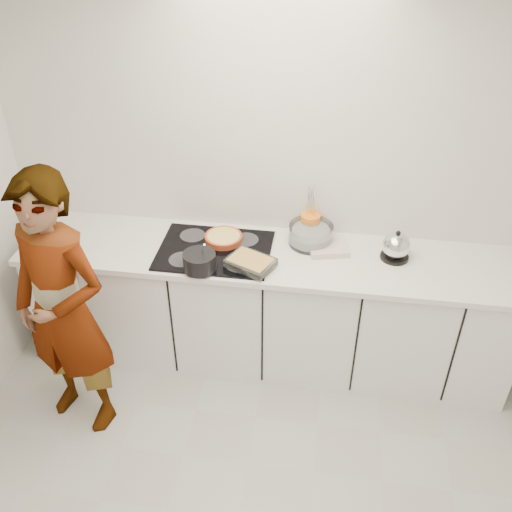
# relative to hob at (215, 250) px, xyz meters

# --- Properties ---
(ceiling) EXTENTS (3.60, 3.20, 0.00)m
(ceiling) POSITION_rel_hob_xyz_m (0.35, -1.26, 1.68)
(ceiling) COLOR white
(ceiling) RESTS_ON wall_back
(wall_back) EXTENTS (3.60, 0.00, 2.60)m
(wall_back) POSITION_rel_hob_xyz_m (0.35, 0.34, 0.38)
(wall_back) COLOR white
(wall_back) RESTS_ON ground
(base_cabinets) EXTENTS (3.20, 0.58, 0.87)m
(base_cabinets) POSITION_rel_hob_xyz_m (0.35, 0.02, -0.48)
(base_cabinets) COLOR white
(base_cabinets) RESTS_ON floor
(countertop) EXTENTS (3.24, 0.64, 0.04)m
(countertop) POSITION_rel_hob_xyz_m (0.35, 0.02, -0.03)
(countertop) COLOR white
(countertop) RESTS_ON base_cabinets
(hob) EXTENTS (0.72, 0.54, 0.01)m
(hob) POSITION_rel_hob_xyz_m (0.00, 0.00, 0.00)
(hob) COLOR black
(hob) RESTS_ON countertop
(tart_dish) EXTENTS (0.27, 0.27, 0.04)m
(tart_dish) POSITION_rel_hob_xyz_m (0.04, 0.11, 0.03)
(tart_dish) COLOR #AB3F1E
(tart_dish) RESTS_ON hob
(saucepan) EXTENTS (0.26, 0.26, 0.19)m
(saucepan) POSITION_rel_hob_xyz_m (-0.05, -0.22, 0.06)
(saucepan) COLOR black
(saucepan) RESTS_ON hob
(baking_dish) EXTENTS (0.33, 0.30, 0.05)m
(baking_dish) POSITION_rel_hob_xyz_m (0.26, -0.15, 0.04)
(baking_dish) COLOR silver
(baking_dish) RESTS_ON hob
(mixing_bowl) EXTENTS (0.32, 0.32, 0.13)m
(mixing_bowl) POSITION_rel_hob_xyz_m (0.60, 0.18, 0.06)
(mixing_bowl) COLOR silver
(mixing_bowl) RESTS_ON countertop
(tea_towel) EXTENTS (0.28, 0.23, 0.04)m
(tea_towel) POSITION_rel_hob_xyz_m (0.72, 0.11, 0.01)
(tea_towel) COLOR white
(tea_towel) RESTS_ON countertop
(kettle) EXTENTS (0.22, 0.22, 0.20)m
(kettle) POSITION_rel_hob_xyz_m (1.14, 0.09, 0.08)
(kettle) COLOR black
(kettle) RESTS_ON countertop
(utensil_crock) EXTENTS (0.16, 0.16, 0.16)m
(utensil_crock) POSITION_rel_hob_xyz_m (0.59, 0.28, 0.07)
(utensil_crock) COLOR orange
(utensil_crock) RESTS_ON countertop
(cook) EXTENTS (0.73, 0.57, 1.74)m
(cook) POSITION_rel_hob_xyz_m (-0.75, -0.66, -0.04)
(cook) COLOR white
(cook) RESTS_ON floor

